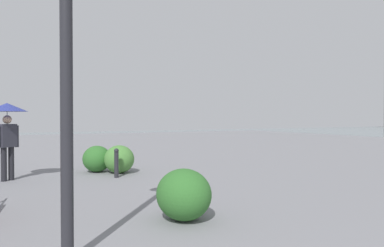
{
  "coord_description": "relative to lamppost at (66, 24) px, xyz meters",
  "views": [
    {
      "loc": [
        -0.18,
        1.15,
        1.64
      ],
      "look_at": [
        10.55,
        -4.22,
        1.44
      ],
      "focal_mm": 31.73,
      "sensor_mm": 36.0,
      "label": 1
    }
  ],
  "objects": [
    {
      "name": "lamppost",
      "position": [
        0.0,
        0.0,
        0.0
      ],
      "size": [
        0.98,
        0.28,
        4.04
      ],
      "color": "#232328",
      "rests_on": "ground"
    },
    {
      "name": "shrub_round",
      "position": [
        5.91,
        -2.12,
        -2.28
      ],
      "size": [
        0.97,
        0.88,
        0.83
      ],
      "color": "#477F38",
      "rests_on": "ground"
    },
    {
      "name": "pedestrian",
      "position": [
        6.01,
        0.8,
        -1.09
      ],
      "size": [
        1.0,
        1.0,
        2.03
      ],
      "color": "black",
      "rests_on": "ground"
    },
    {
      "name": "shrub_low",
      "position": [
        6.43,
        -1.57,
        -2.29
      ],
      "size": [
        0.94,
        0.84,
        0.8
      ],
      "color": "#2D6628",
      "rests_on": "ground"
    },
    {
      "name": "bollard_mid",
      "position": [
        5.18,
        -1.85,
        -2.27
      ],
      "size": [
        0.13,
        0.13,
        0.81
      ],
      "color": "#232328",
      "rests_on": "ground"
    },
    {
      "name": "shrub_wide",
      "position": [
        0.86,
        -1.86,
        -2.28
      ],
      "size": [
        0.97,
        0.87,
        0.82
      ],
      "color": "#2D6628",
      "rests_on": "ground"
    }
  ]
}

